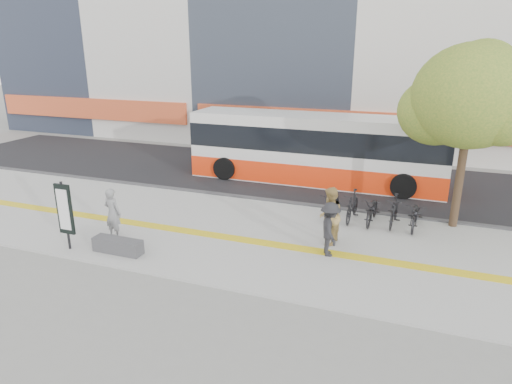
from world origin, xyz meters
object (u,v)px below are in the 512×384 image
(bus, at_px, (315,151))
(street_tree, at_px, (470,98))
(seated_woman, at_px, (113,213))
(signboard, at_px, (65,210))
(pedestrian_tan, at_px, (330,216))
(pedestrian_dark, at_px, (330,229))
(bench, at_px, (118,246))

(bus, bearing_deg, street_tree, -31.98)
(street_tree, relative_size, seated_woman, 3.67)
(signboard, xyz_separation_m, bus, (5.49, 10.01, 0.15))
(street_tree, distance_m, seated_woman, 12.29)
(pedestrian_tan, distance_m, pedestrian_dark, 0.81)
(bench, height_order, pedestrian_dark, pedestrian_dark)
(seated_woman, bearing_deg, street_tree, -147.73)
(signboard, relative_size, seated_woman, 1.28)
(bus, bearing_deg, bench, -111.84)
(pedestrian_tan, relative_size, pedestrian_dark, 1.13)
(signboard, bearing_deg, bus, 61.26)
(street_tree, bearing_deg, bus, 148.02)
(street_tree, xyz_separation_m, pedestrian_tan, (-3.83, -3.14, -3.49))
(seated_woman, bearing_deg, bench, 138.07)
(street_tree, bearing_deg, pedestrian_dark, -132.91)
(bench, bearing_deg, bus, 68.16)
(street_tree, distance_m, pedestrian_dark, 6.46)
(bus, height_order, pedestrian_tan, bus)
(bus, relative_size, pedestrian_tan, 6.18)
(pedestrian_tan, height_order, pedestrian_dark, pedestrian_tan)
(pedestrian_tan, bearing_deg, seated_woman, -70.48)
(street_tree, height_order, pedestrian_dark, street_tree)
(signboard, xyz_separation_m, pedestrian_dark, (7.73, 2.40, -0.45))
(pedestrian_tan, bearing_deg, street_tree, 132.56)
(seated_woman, bearing_deg, signboard, 62.87)
(signboard, distance_m, seated_woman, 1.51)
(signboard, relative_size, pedestrian_dark, 1.31)
(signboard, xyz_separation_m, street_tree, (11.38, 6.33, 3.15))
(seated_woman, height_order, pedestrian_tan, pedestrian_tan)
(bus, xyz_separation_m, pedestrian_dark, (2.24, -7.61, -0.60))
(seated_woman, height_order, pedestrian_dark, seated_woman)
(bus, bearing_deg, signboard, -118.74)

